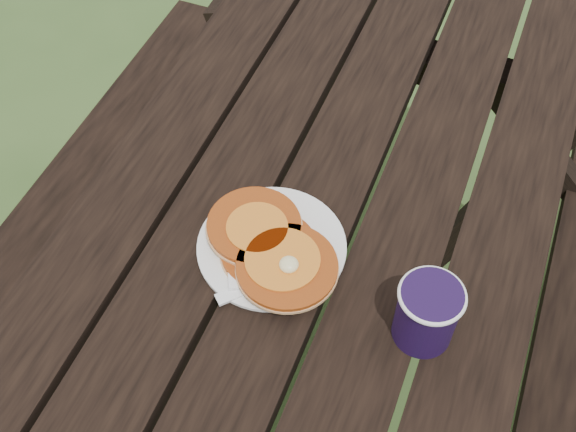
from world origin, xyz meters
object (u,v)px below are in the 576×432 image
at_px(picnic_table, 286,375).
at_px(coffee_cup, 427,311).
at_px(pancake_stack, 271,248).
at_px(plate, 272,247).

xyz_separation_m(picnic_table, coffee_cup, (0.22, -0.03, 0.44)).
height_order(picnic_table, pancake_stack, pancake_stack).
bearing_deg(coffee_cup, plate, 167.80).
height_order(pancake_stack, coffee_cup, coffee_cup).
relative_size(pancake_stack, coffee_cup, 2.11).
relative_size(picnic_table, coffee_cup, 16.62).
bearing_deg(pancake_stack, coffee_cup, -9.17).
bearing_deg(pancake_stack, plate, 110.26).
height_order(picnic_table, coffee_cup, coffee_cup).
height_order(picnic_table, plate, plate).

